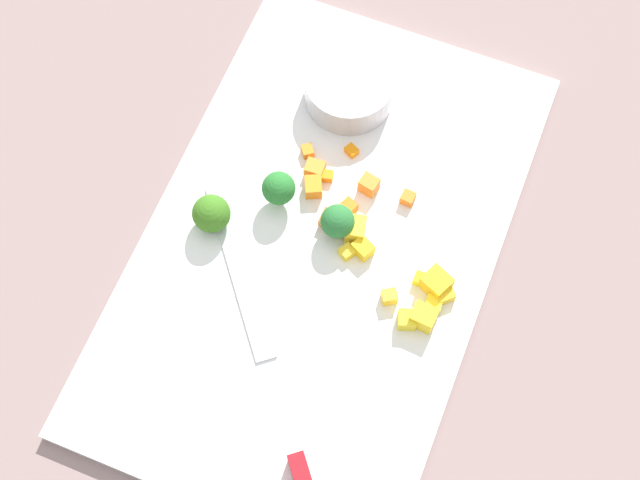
# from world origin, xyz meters

# --- Properties ---
(ground_plane) EXTENTS (4.00, 4.00, 0.00)m
(ground_plane) POSITION_xyz_m (0.00, 0.00, 0.00)
(ground_plane) COLOR gray
(cutting_board) EXTENTS (0.50, 0.31, 0.01)m
(cutting_board) POSITION_xyz_m (0.00, 0.00, 0.01)
(cutting_board) COLOR white
(cutting_board) RESTS_ON ground_plane
(prep_bowl) EXTENTS (0.09, 0.09, 0.03)m
(prep_bowl) POSITION_xyz_m (-0.15, -0.03, 0.03)
(prep_bowl) COLOR #BDB9C1
(prep_bowl) RESTS_ON cutting_board
(chef_knife) EXTENTS (0.27, 0.22, 0.02)m
(chef_knife) POSITION_xyz_m (0.16, 0.03, 0.02)
(chef_knife) COLOR silver
(chef_knife) RESTS_ON cutting_board
(carrot_dice_0) EXTENTS (0.01, 0.01, 0.01)m
(carrot_dice_0) POSITION_xyz_m (-0.06, -0.02, 0.02)
(carrot_dice_0) COLOR orange
(carrot_dice_0) RESTS_ON cutting_board
(carrot_dice_1) EXTENTS (0.02, 0.02, 0.01)m
(carrot_dice_1) POSITION_xyz_m (-0.02, 0.00, 0.02)
(carrot_dice_1) COLOR orange
(carrot_dice_1) RESTS_ON cutting_board
(carrot_dice_2) EXTENTS (0.02, 0.02, 0.01)m
(carrot_dice_2) POSITION_xyz_m (-0.05, -0.03, 0.02)
(carrot_dice_2) COLOR orange
(carrot_dice_2) RESTS_ON cutting_board
(carrot_dice_3) EXTENTS (0.01, 0.01, 0.01)m
(carrot_dice_3) POSITION_xyz_m (-0.07, 0.06, 0.02)
(carrot_dice_3) COLOR orange
(carrot_dice_3) RESTS_ON cutting_board
(carrot_dice_4) EXTENTS (0.02, 0.02, 0.01)m
(carrot_dice_4) POSITION_xyz_m (-0.04, 0.01, 0.02)
(carrot_dice_4) COLOR orange
(carrot_dice_4) RESTS_ON cutting_board
(carrot_dice_5) EXTENTS (0.02, 0.02, 0.01)m
(carrot_dice_5) POSITION_xyz_m (-0.08, -0.05, 0.02)
(carrot_dice_5) COLOR orange
(carrot_dice_5) RESTS_ON cutting_board
(carrot_dice_6) EXTENTS (0.02, 0.02, 0.01)m
(carrot_dice_6) POSITION_xyz_m (-0.07, -0.03, 0.02)
(carrot_dice_6) COLOR orange
(carrot_dice_6) RESTS_ON cutting_board
(carrot_dice_7) EXTENTS (0.01, 0.01, 0.01)m
(carrot_dice_7) POSITION_xyz_m (-0.10, -0.01, 0.02)
(carrot_dice_7) COLOR orange
(carrot_dice_7) RESTS_ON cutting_board
(carrot_dice_8) EXTENTS (0.02, 0.02, 0.02)m
(carrot_dice_8) POSITION_xyz_m (-0.07, 0.02, 0.02)
(carrot_dice_8) COLOR orange
(carrot_dice_8) RESTS_ON cutting_board
(pepper_dice_0) EXTENTS (0.02, 0.02, 0.02)m
(pepper_dice_0) POSITION_xyz_m (-0.02, 0.03, 0.02)
(pepper_dice_0) COLOR yellow
(pepper_dice_0) RESTS_ON cutting_board
(pepper_dice_1) EXTENTS (0.02, 0.02, 0.02)m
(pepper_dice_1) POSITION_xyz_m (0.03, 0.11, 0.02)
(pepper_dice_1) COLOR yellow
(pepper_dice_1) RESTS_ON cutting_board
(pepper_dice_2) EXTENTS (0.02, 0.02, 0.01)m
(pepper_dice_2) POSITION_xyz_m (0.01, 0.12, 0.02)
(pepper_dice_2) COLOR yellow
(pepper_dice_2) RESTS_ON cutting_board
(pepper_dice_3) EXTENTS (0.03, 0.03, 0.02)m
(pepper_dice_3) POSITION_xyz_m (-0.00, 0.11, 0.02)
(pepper_dice_3) COLOR yellow
(pepper_dice_3) RESTS_ON cutting_board
(pepper_dice_4) EXTENTS (0.02, 0.02, 0.01)m
(pepper_dice_4) POSITION_xyz_m (0.03, 0.08, 0.02)
(pepper_dice_4) COLOR yellow
(pepper_dice_4) RESTS_ON cutting_board
(pepper_dice_5) EXTENTS (0.01, 0.01, 0.01)m
(pepper_dice_5) POSITION_xyz_m (-0.00, 0.10, 0.02)
(pepper_dice_5) COLOR yellow
(pepper_dice_5) RESTS_ON cutting_board
(pepper_dice_6) EXTENTS (0.02, 0.02, 0.02)m
(pepper_dice_6) POSITION_xyz_m (0.04, 0.10, 0.02)
(pepper_dice_6) COLOR yellow
(pepper_dice_6) RESTS_ON cutting_board
(pepper_dice_7) EXTENTS (0.02, 0.02, 0.01)m
(pepper_dice_7) POSITION_xyz_m (0.02, 0.11, 0.02)
(pepper_dice_7) COLOR yellow
(pepper_dice_7) RESTS_ON cutting_board
(pepper_dice_8) EXTENTS (0.02, 0.02, 0.01)m
(pepper_dice_8) POSITION_xyz_m (-0.00, 0.03, 0.02)
(pepper_dice_8) COLOR yellow
(pepper_dice_8) RESTS_ON cutting_board
(pepper_dice_9) EXTENTS (0.02, 0.02, 0.02)m
(pepper_dice_9) POSITION_xyz_m (-0.01, 0.04, 0.02)
(pepper_dice_9) COLOR yellow
(pepper_dice_9) RESTS_ON cutting_board
(broccoli_floret_0) EXTENTS (0.03, 0.03, 0.04)m
(broccoli_floret_0) POSITION_xyz_m (-0.02, 0.01, 0.03)
(broccoli_floret_0) COLOR #95C36C
(broccoli_floret_0) RESTS_ON cutting_board
(broccoli_floret_1) EXTENTS (0.03, 0.03, 0.04)m
(broccoli_floret_1) POSITION_xyz_m (-0.03, -0.05, 0.03)
(broccoli_floret_1) COLOR #87B366
(broccoli_floret_1) RESTS_ON cutting_board
(broccoli_floret_2) EXTENTS (0.03, 0.03, 0.04)m
(broccoli_floret_2) POSITION_xyz_m (0.02, -0.10, 0.03)
(broccoli_floret_2) COLOR #8BBF63
(broccoli_floret_2) RESTS_ON cutting_board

